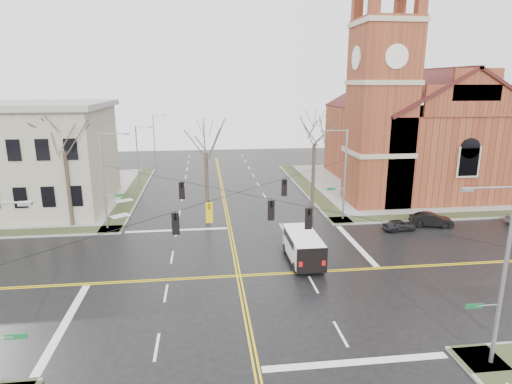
{
  "coord_description": "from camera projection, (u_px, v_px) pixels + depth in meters",
  "views": [
    {
      "loc": [
        -2.21,
        -28.25,
        13.51
      ],
      "look_at": [
        1.99,
        6.0,
        4.65
      ],
      "focal_mm": 30.0,
      "sensor_mm": 36.0,
      "label": 1
    }
  ],
  "objects": [
    {
      "name": "signal_pole_ne",
      "position": [
        343.0,
        172.0,
        41.94
      ],
      "size": [
        2.75,
        0.22,
        9.0
      ],
      "color": "gray",
      "rests_on": "ground"
    },
    {
      "name": "tree_nw_near",
      "position": [
        206.0,
        148.0,
        41.69
      ],
      "size": [
        4.0,
        4.0,
        10.05
      ],
      "color": "#3C3326",
      "rests_on": "ground"
    },
    {
      "name": "parked_car_b",
      "position": [
        431.0,
        220.0,
        41.23
      ],
      "size": [
        4.17,
        2.31,
        1.3
      ],
      "primitive_type": "imported",
      "rotation": [
        0.0,
        0.0,
        1.32
      ],
      "color": "black",
      "rests_on": "ground"
    },
    {
      "name": "ground",
      "position": [
        239.0,
        276.0,
        30.78
      ],
      "size": [
        120.0,
        120.0,
        0.0
      ],
      "primitive_type": "plane",
      "color": "black",
      "rests_on": "ground"
    },
    {
      "name": "streetlight_north_a",
      "position": [
        139.0,
        154.0,
        55.33
      ],
      "size": [
        2.3,
        0.2,
        8.0
      ],
      "color": "gray",
      "rests_on": "ground"
    },
    {
      "name": "signal_pole_se",
      "position": [
        501.0,
        273.0,
        19.83
      ],
      "size": [
        2.75,
        0.22,
        9.0
      ],
      "color": "gray",
      "rests_on": "ground"
    },
    {
      "name": "sidewalks",
      "position": [
        239.0,
        275.0,
        30.76
      ],
      "size": [
        80.0,
        80.0,
        0.17
      ],
      "color": "gray",
      "rests_on": "ground"
    },
    {
      "name": "traffic_signals",
      "position": [
        239.0,
        206.0,
        28.78
      ],
      "size": [
        8.21,
        8.26,
        1.3
      ],
      "color": "black",
      "rests_on": "ground"
    },
    {
      "name": "tree_ne",
      "position": [
        314.0,
        139.0,
        42.62
      ],
      "size": [
        4.0,
        4.0,
        11.12
      ],
      "color": "#3C3326",
      "rests_on": "ground"
    },
    {
      "name": "span_wires",
      "position": [
        238.0,
        193.0,
        29.24
      ],
      "size": [
        23.02,
        23.02,
        0.03
      ],
      "color": "black",
      "rests_on": "ground"
    },
    {
      "name": "streetlight_north_b",
      "position": [
        155.0,
        136.0,
        74.55
      ],
      "size": [
        2.3,
        0.2,
        8.0
      ],
      "color": "gray",
      "rests_on": "ground"
    },
    {
      "name": "signal_pole_nw",
      "position": [
        105.0,
        178.0,
        39.27
      ],
      "size": [
        2.75,
        0.22,
        9.0
      ],
      "color": "gray",
      "rests_on": "ground"
    },
    {
      "name": "church",
      "position": [
        412.0,
        123.0,
        55.43
      ],
      "size": [
        24.28,
        27.48,
        27.5
      ],
      "color": "maroon",
      "rests_on": "ground"
    },
    {
      "name": "parked_car_a",
      "position": [
        399.0,
        225.0,
        40.07
      ],
      "size": [
        3.28,
        1.69,
        1.07
      ],
      "primitive_type": "imported",
      "rotation": [
        0.0,
        0.0,
        1.71
      ],
      "color": "black",
      "rests_on": "ground"
    },
    {
      "name": "tree_nw_far",
      "position": [
        64.0,
        146.0,
        39.37
      ],
      "size": [
        4.0,
        4.0,
        10.81
      ],
      "color": "#3C3326",
      "rests_on": "ground"
    },
    {
      "name": "cargo_van",
      "position": [
        302.0,
        244.0,
        33.19
      ],
      "size": [
        2.26,
        5.8,
        2.2
      ],
      "rotation": [
        0.0,
        0.0,
        0.0
      ],
      "color": "white",
      "rests_on": "ground"
    },
    {
      "name": "road_markings",
      "position": [
        239.0,
        276.0,
        30.78
      ],
      "size": [
        100.0,
        100.0,
        0.01
      ],
      "color": "gold",
      "rests_on": "ground"
    },
    {
      "name": "civic_building_a",
      "position": [
        19.0,
        159.0,
        46.04
      ],
      "size": [
        18.0,
        14.0,
        11.0
      ],
      "primitive_type": "cube",
      "color": "gray",
      "rests_on": "ground"
    }
  ]
}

